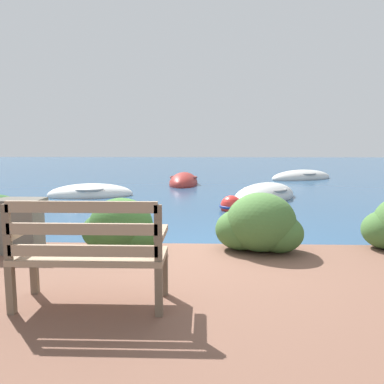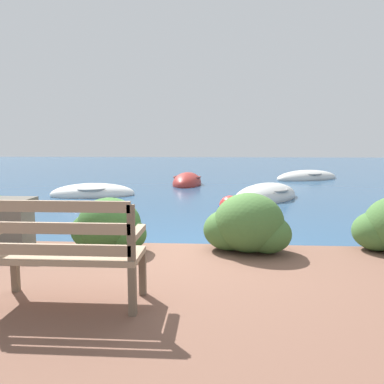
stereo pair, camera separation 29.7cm
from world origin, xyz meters
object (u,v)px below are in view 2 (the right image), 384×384
Objects in this scene: rowboat_mid at (93,194)px; rowboat_far at (187,183)px; rowboat_nearest at (266,197)px; rowboat_outer at (307,178)px; mooring_buoy at (230,206)px; park_bench at (65,250)px.

rowboat_far is at bearing 38.46° from rowboat_mid.
rowboat_nearest is 0.88× the size of rowboat_outer.
rowboat_nearest reaches higher than mooring_buoy.
rowboat_outer is (5.38, 14.03, -0.64)m from park_bench.
rowboat_far is 0.73× the size of rowboat_outer.
rowboat_far is (0.16, 11.52, -0.63)m from park_bench.
rowboat_outer is (2.66, 6.27, -0.01)m from rowboat_nearest.
rowboat_nearest is at bearing 37.87° from rowboat_outer.
mooring_buoy is at bearing 35.99° from rowboat_outer.
rowboat_mid is 4.23m from rowboat_far.
rowboat_far reaches higher than rowboat_outer.
rowboat_far reaches higher than rowboat_nearest.
rowboat_nearest is at bearing -17.63° from rowboat_mid.
mooring_buoy is at bearing 5.30° from rowboat_nearest.
park_bench reaches higher than rowboat_nearest.
park_bench reaches higher than rowboat_outer.
rowboat_far is (-2.55, 3.76, 0.00)m from rowboat_nearest.
park_bench is 0.46× the size of rowboat_mid.
mooring_buoy is at bearing 76.57° from park_bench.
rowboat_far is 5.79m from rowboat_outer.
rowboat_far reaches higher than mooring_buoy.
rowboat_mid is 0.80× the size of rowboat_outer.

